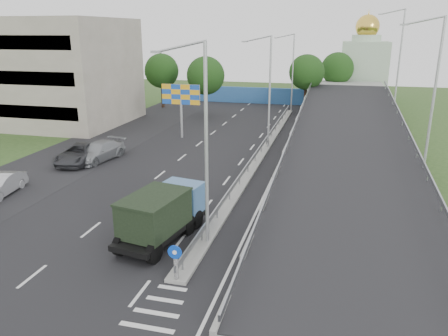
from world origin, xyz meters
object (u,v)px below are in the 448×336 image
(parked_car_d, at_px, (99,151))
(parked_car_b, at_px, (1,185))
(parked_car_c, at_px, (79,154))
(dump_truck, at_px, (163,212))
(lamp_post_mid, at_px, (268,86))
(church, at_px, (364,66))
(sign_bollard, at_px, (176,262))
(lamp_post_far, at_px, (291,69))
(billboard, at_px, (181,97))
(lamp_post_near, at_px, (202,136))

(parked_car_d, bearing_deg, parked_car_b, -93.52)
(parked_car_b, distance_m, parked_car_c, 8.13)
(dump_truck, height_order, parked_car_c, dump_truck)
(dump_truck, distance_m, parked_car_b, 13.54)
(parked_car_b, bearing_deg, lamp_post_mid, 39.50)
(church, distance_m, dump_truck, 55.39)
(dump_truck, bearing_deg, lamp_post_mid, 93.57)
(sign_bollard, height_order, parked_car_d, sign_bollard)
(lamp_post_mid, height_order, lamp_post_far, same)
(sign_bollard, xyz_separation_m, parked_car_b, (-15.28, 7.24, -0.32))
(dump_truck, bearing_deg, billboard, 117.42)
(dump_truck, bearing_deg, sign_bollard, -50.97)
(parked_car_b, xyz_separation_m, parked_car_c, (0.89, 8.08, 0.06))
(sign_bollard, bearing_deg, parked_car_d, 128.77)
(church, relative_size, parked_car_b, 3.20)
(parked_car_d, bearing_deg, lamp_post_far, 74.29)
(lamp_post_near, bearing_deg, church, 79.62)
(dump_truck, distance_m, parked_car_c, 16.72)
(lamp_post_mid, relative_size, parked_car_c, 1.81)
(lamp_post_far, relative_size, parked_car_c, 1.81)
(lamp_post_mid, distance_m, parked_car_d, 16.00)
(sign_bollard, xyz_separation_m, parked_car_d, (-13.10, 16.31, -0.24))
(sign_bollard, xyz_separation_m, lamp_post_mid, (0.11, 23.83, 4.77))
(dump_truck, distance_m, parked_car_d, 16.54)
(parked_car_b, bearing_deg, dump_truck, -21.85)
(lamp_post_mid, height_order, billboard, lamp_post_mid)
(billboard, bearing_deg, church, 59.30)
(lamp_post_near, relative_size, dump_truck, 1.56)
(dump_truck, xyz_separation_m, parked_car_d, (-10.93, 12.39, -0.72))
(lamp_post_near, xyz_separation_m, billboard, (-9.11, 22.00, -1.62))
(billboard, height_order, parked_car_b, billboard)
(sign_bollard, bearing_deg, lamp_post_near, 88.36)
(sign_bollard, distance_m, lamp_post_near, 6.12)
(parked_car_d, bearing_deg, lamp_post_near, -33.45)
(billboard, bearing_deg, dump_truck, -72.68)
(billboard, xyz_separation_m, parked_car_d, (-4.10, -9.51, -3.39))
(billboard, xyz_separation_m, dump_truck, (6.83, -21.90, -2.68))
(dump_truck, bearing_deg, parked_car_b, 175.91)
(church, bearing_deg, parked_car_b, -116.55)
(billboard, bearing_deg, sign_bollard, -70.79)
(sign_bollard, height_order, lamp_post_mid, lamp_post_mid)
(lamp_post_far, distance_m, dump_truck, 40.20)
(sign_bollard, height_order, lamp_post_far, lamp_post_far)
(lamp_post_mid, xyz_separation_m, parked_car_c, (-14.49, -8.51, -5.03))
(sign_bollard, distance_m, parked_car_b, 16.91)
(sign_bollard, distance_m, parked_car_c, 21.01)
(lamp_post_near, xyz_separation_m, parked_car_d, (-13.21, 12.49, -5.02))
(lamp_post_near, distance_m, parked_car_d, 18.86)
(lamp_post_near, bearing_deg, sign_bollard, -91.64)
(church, relative_size, parked_car_d, 2.53)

